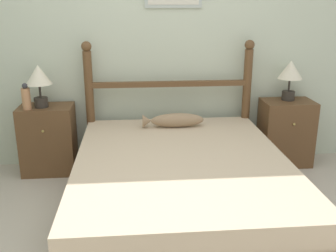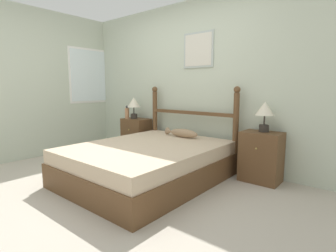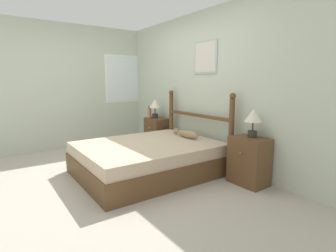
{
  "view_description": "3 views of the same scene",
  "coord_description": "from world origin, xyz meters",
  "px_view_note": "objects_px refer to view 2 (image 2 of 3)",
  "views": [
    {
      "loc": [
        -0.12,
        -2.09,
        1.58
      ],
      "look_at": [
        0.15,
        0.91,
        0.62
      ],
      "focal_mm": 42.0,
      "sensor_mm": 36.0,
      "label": 1
    },
    {
      "loc": [
        2.55,
        -1.79,
        1.2
      ],
      "look_at": [
        0.17,
        1.08,
        0.66
      ],
      "focal_mm": 28.0,
      "sensor_mm": 36.0,
      "label": 2
    },
    {
      "loc": [
        3.55,
        -1.36,
        1.39
      ],
      "look_at": [
        0.18,
        1.0,
        0.69
      ],
      "focal_mm": 28.0,
      "sensor_mm": 36.0,
      "label": 3
    }
  ],
  "objects_px": {
    "table_lamp_left": "(134,104)",
    "table_lamp_right": "(265,111)",
    "nightstand_right": "(261,157)",
    "fish_pillow": "(182,133)",
    "nightstand_left": "(136,136)",
    "bottle": "(127,113)",
    "bed": "(148,163)"
  },
  "relations": [
    {
      "from": "table_lamp_left",
      "to": "table_lamp_right",
      "type": "bearing_deg",
      "value": 1.46
    },
    {
      "from": "nightstand_right",
      "to": "fish_pillow",
      "type": "height_order",
      "value": "nightstand_right"
    },
    {
      "from": "nightstand_left",
      "to": "table_lamp_right",
      "type": "distance_m",
      "value": 2.4
    },
    {
      "from": "nightstand_left",
      "to": "bottle",
      "type": "distance_m",
      "value": 0.46
    },
    {
      "from": "table_lamp_right",
      "to": "bottle",
      "type": "distance_m",
      "value": 2.47
    },
    {
      "from": "nightstand_left",
      "to": "nightstand_right",
      "type": "xyz_separation_m",
      "value": [
        2.32,
        0.0,
        0.0
      ]
    },
    {
      "from": "nightstand_left",
      "to": "nightstand_right",
      "type": "distance_m",
      "value": 2.32
    },
    {
      "from": "table_lamp_left",
      "to": "nightstand_right",
      "type": "bearing_deg",
      "value": 0.63
    },
    {
      "from": "nightstand_left",
      "to": "table_lamp_left",
      "type": "height_order",
      "value": "table_lamp_left"
    },
    {
      "from": "bed",
      "to": "table_lamp_right",
      "type": "height_order",
      "value": "table_lamp_right"
    },
    {
      "from": "bed",
      "to": "nightstand_right",
      "type": "distance_m",
      "value": 1.47
    },
    {
      "from": "nightstand_right",
      "to": "table_lamp_left",
      "type": "distance_m",
      "value": 2.42
    },
    {
      "from": "nightstand_left",
      "to": "table_lamp_right",
      "type": "height_order",
      "value": "table_lamp_right"
    },
    {
      "from": "table_lamp_left",
      "to": "fish_pillow",
      "type": "relative_size",
      "value": 0.69
    },
    {
      "from": "nightstand_left",
      "to": "table_lamp_right",
      "type": "xyz_separation_m",
      "value": [
        2.32,
        0.03,
        0.59
      ]
    },
    {
      "from": "bed",
      "to": "nightstand_left",
      "type": "height_order",
      "value": "nightstand_left"
    },
    {
      "from": "bed",
      "to": "nightstand_right",
      "type": "height_order",
      "value": "nightstand_right"
    },
    {
      "from": "nightstand_right",
      "to": "bottle",
      "type": "xyz_separation_m",
      "value": [
        -2.45,
        -0.09,
        0.43
      ]
    },
    {
      "from": "bottle",
      "to": "fish_pillow",
      "type": "xyz_separation_m",
      "value": [
        1.31,
        -0.08,
        -0.22
      ]
    },
    {
      "from": "fish_pillow",
      "to": "table_lamp_left",
      "type": "bearing_deg",
      "value": 172.96
    },
    {
      "from": "bottle",
      "to": "fish_pillow",
      "type": "distance_m",
      "value": 1.33
    },
    {
      "from": "nightstand_right",
      "to": "table_lamp_right",
      "type": "xyz_separation_m",
      "value": [
        0.0,
        0.03,
        0.59
      ]
    },
    {
      "from": "nightstand_left",
      "to": "table_lamp_left",
      "type": "bearing_deg",
      "value": -136.23
    },
    {
      "from": "table_lamp_right",
      "to": "table_lamp_left",
      "type": "bearing_deg",
      "value": -178.54
    },
    {
      "from": "fish_pillow",
      "to": "bed",
      "type": "bearing_deg",
      "value": -91.32
    },
    {
      "from": "table_lamp_right",
      "to": "bottle",
      "type": "height_order",
      "value": "table_lamp_right"
    },
    {
      "from": "bottle",
      "to": "nightstand_left",
      "type": "bearing_deg",
      "value": 34.23
    },
    {
      "from": "bed",
      "to": "fish_pillow",
      "type": "height_order",
      "value": "fish_pillow"
    },
    {
      "from": "table_lamp_right",
      "to": "fish_pillow",
      "type": "bearing_deg",
      "value": -169.7
    },
    {
      "from": "bottle",
      "to": "fish_pillow",
      "type": "bearing_deg",
      "value": -3.53
    },
    {
      "from": "bed",
      "to": "nightstand_right",
      "type": "xyz_separation_m",
      "value": [
        1.16,
        0.9,
        0.09
      ]
    },
    {
      "from": "nightstand_right",
      "to": "table_lamp_right",
      "type": "height_order",
      "value": "table_lamp_right"
    }
  ]
}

